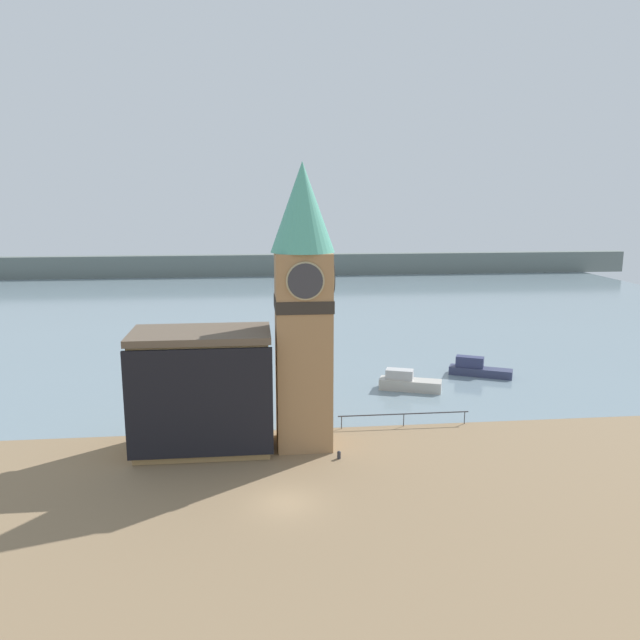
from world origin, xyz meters
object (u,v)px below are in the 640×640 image
boat_near (408,382)px  boat_far (477,369)px  clock_tower (303,300)px  mooring_bollard_near (339,454)px  pier_building (202,391)px

boat_near → boat_far: boat_near is taller
clock_tower → mooring_bollard_near: clock_tower is taller
pier_building → mooring_bollard_near: size_ratio=17.06×
clock_tower → boat_far: size_ratio=3.25×
clock_tower → mooring_bollard_near: 11.43m
pier_building → boat_near: (18.61, 12.45, -3.76)m
clock_tower → boat_near: clock_tower is taller
pier_building → boat_near: size_ratio=1.64×
pier_building → mooring_bollard_near: 10.99m
mooring_bollard_near → boat_far: bearing=48.2°
clock_tower → pier_building: bearing=-179.4°
pier_building → mooring_bollard_near: pier_building is taller
boat_near → mooring_bollard_near: (-8.88, -15.36, -0.42)m
boat_far → mooring_bollard_near: boat_far is taller
clock_tower → boat_far: 27.63m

